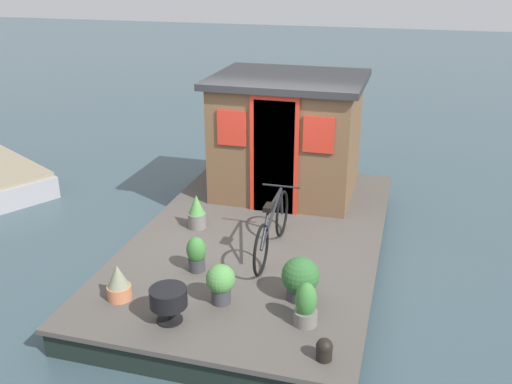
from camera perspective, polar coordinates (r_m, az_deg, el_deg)
name	(u,v)px	position (r m, az deg, el deg)	size (l,w,h in m)	color
ground_plane	(260,257)	(8.08, 0.38, -6.52)	(60.00, 60.00, 0.00)	#384C54
houseboat_deck	(260,245)	(8.00, 0.39, -5.35)	(5.52, 3.28, 0.37)	#4C4742
houseboat_cabin	(287,135)	(9.06, 3.16, 5.72)	(1.94, 2.32, 1.88)	brown
bicycle	(272,228)	(7.25, 1.63, -3.59)	(1.72, 0.50, 0.77)	black
potted_plant_geranium	(197,212)	(8.03, -5.94, -2.03)	(0.25, 0.25, 0.49)	slate
potted_plant_basil	(221,282)	(6.30, -3.55, -8.98)	(0.32, 0.32, 0.46)	#38383D
potted_plant_ivy	(118,283)	(6.56, -13.59, -8.82)	(0.27, 0.27, 0.42)	#C6754C
potted_plant_mint	(306,306)	(5.99, 5.01, -11.24)	(0.25, 0.25, 0.49)	slate
potted_plant_succulent	(300,278)	(6.38, 4.45, -8.57)	(0.42, 0.42, 0.50)	#38383D
potted_plant_sage	(196,254)	(6.95, -5.98, -6.15)	(0.24, 0.24, 0.44)	#38383D
charcoal_grill	(168,298)	(6.06, -8.75, -10.48)	(0.39, 0.39, 0.38)	black
mooring_bollard	(324,349)	(5.61, 6.84, -15.34)	(0.16, 0.16, 0.23)	black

